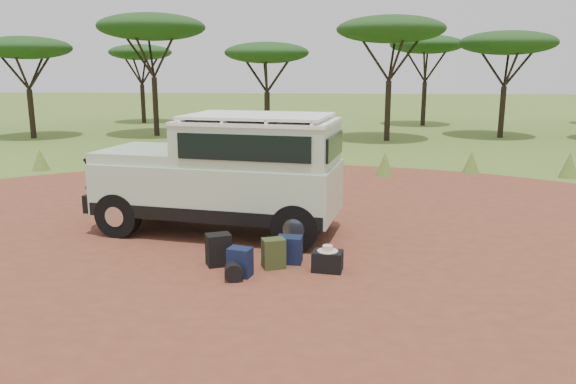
# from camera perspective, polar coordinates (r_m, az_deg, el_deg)

# --- Properties ---
(ground) EXTENTS (140.00, 140.00, 0.00)m
(ground) POSITION_cam_1_polar(r_m,az_deg,el_deg) (10.88, -1.92, -6.45)
(ground) COLOR #517228
(ground) RESTS_ON ground
(dirt_clearing) EXTENTS (23.00, 23.00, 0.01)m
(dirt_clearing) POSITION_cam_1_polar(r_m,az_deg,el_deg) (10.88, -1.92, -6.43)
(dirt_clearing) COLOR brown
(dirt_clearing) RESTS_ON ground
(grass_fringe) EXTENTS (36.60, 1.60, 0.90)m
(grass_fringe) POSITION_cam_1_polar(r_m,az_deg,el_deg) (19.19, 1.11, 3.11)
(grass_fringe) COLOR #517228
(grass_fringe) RESTS_ON ground
(acacia_treeline) EXTENTS (46.70, 13.20, 6.26)m
(acacia_treeline) POSITION_cam_1_polar(r_m,az_deg,el_deg) (30.07, 3.57, 15.03)
(acacia_treeline) COLOR black
(acacia_treeline) RESTS_ON ground
(safari_vehicle) EXTENTS (5.60, 3.01, 2.59)m
(safari_vehicle) POSITION_cam_1_polar(r_m,az_deg,el_deg) (12.17, -6.29, 1.62)
(safari_vehicle) COLOR #B3CDAF
(safari_vehicle) RESTS_ON ground
(walking_staff) EXTENTS (0.41, 0.29, 1.26)m
(walking_staff) POSITION_cam_1_polar(r_m,az_deg,el_deg) (12.85, -17.62, -1.16)
(walking_staff) COLOR maroon
(walking_staff) RESTS_ON ground
(backpack_black) EXTENTS (0.53, 0.47, 0.59)m
(backpack_black) POSITION_cam_1_polar(r_m,az_deg,el_deg) (10.33, -7.06, -5.85)
(backpack_black) COLOR black
(backpack_black) RESTS_ON ground
(backpack_navy) EXTENTS (0.45, 0.37, 0.51)m
(backpack_navy) POSITION_cam_1_polar(r_m,az_deg,el_deg) (9.78, -4.89, -7.12)
(backpack_navy) COLOR #13233D
(backpack_navy) RESTS_ON ground
(backpack_olive) EXTENTS (0.47, 0.41, 0.55)m
(backpack_olive) POSITION_cam_1_polar(r_m,az_deg,el_deg) (10.13, -1.47, -6.27)
(backpack_olive) COLOR #35431F
(backpack_olive) RESTS_ON ground
(duffel_navy) EXTENTS (0.48, 0.37, 0.51)m
(duffel_navy) POSITION_cam_1_polar(r_m,az_deg,el_deg) (10.40, 0.18, -5.88)
(duffel_navy) COLOR #13233D
(duffel_navy) RESTS_ON ground
(hard_case) EXTENTS (0.57, 0.45, 0.37)m
(hard_case) POSITION_cam_1_polar(r_m,az_deg,el_deg) (10.03, 4.03, -7.03)
(hard_case) COLOR black
(hard_case) RESTS_ON ground
(stuff_sack) EXTENTS (0.37, 0.37, 0.32)m
(stuff_sack) POSITION_cam_1_polar(r_m,az_deg,el_deg) (9.65, -5.53, -8.03)
(stuff_sack) COLOR black
(stuff_sack) RESTS_ON ground
(safari_hat) EXTENTS (0.37, 0.37, 0.11)m
(safari_hat) POSITION_cam_1_polar(r_m,az_deg,el_deg) (9.96, 4.05, -5.81)
(safari_hat) COLOR beige
(safari_hat) RESTS_ON hard_case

